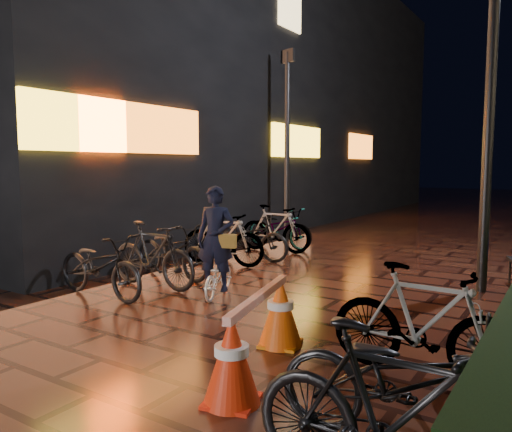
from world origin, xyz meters
The scene contains 8 objects.
ground centered at (0.00, 0.00, 0.00)m, with size 80.00×80.00×0.00m, color #381911.
storefront_block centered at (-9.50, 11.50, 4.50)m, with size 12.09×22.00×9.00m.
lamp_post_hedge centered at (2.19, 4.44, 3.13)m, with size 0.54×0.21×5.70m.
lamp_post_sf centered at (-2.83, 7.30, 2.62)m, with size 0.45×0.22×4.77m.
cyclist centered at (-1.04, 1.99, 0.61)m, with size 0.75×1.21×1.63m.
traffic_barrier centered at (0.91, 0.09, 0.37)m, with size 0.82×1.85×0.75m.
parked_bikes_storefront centered at (-2.34, 3.68, 0.49)m, with size 2.10×5.94×1.04m.
parked_bikes_hedge centered at (2.42, -0.29, 0.50)m, with size 2.04×2.35×1.04m.
Camera 1 is at (3.34, -3.76, 1.93)m, focal length 35.00 mm.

